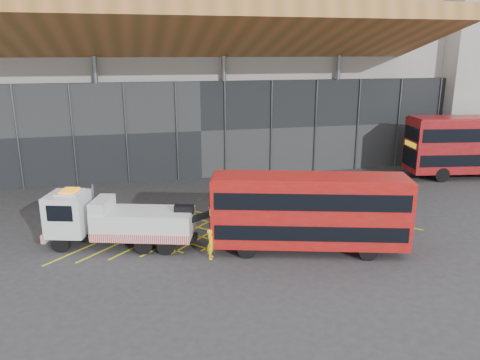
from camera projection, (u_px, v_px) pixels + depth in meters
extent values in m
plane|color=#2D2D30|center=(198.00, 227.00, 28.45)|extent=(120.00, 120.00, 0.00)
cube|color=yellow|center=(116.00, 234.00, 27.39)|extent=(7.16, 7.16, 0.01)
cube|color=yellow|center=(116.00, 234.00, 27.39)|extent=(7.16, 7.16, 0.01)
cube|color=yellow|center=(144.00, 232.00, 27.74)|extent=(7.16, 7.16, 0.01)
cube|color=yellow|center=(144.00, 232.00, 27.74)|extent=(7.16, 7.16, 0.01)
cube|color=yellow|center=(171.00, 229.00, 28.10)|extent=(7.16, 7.16, 0.01)
cube|color=yellow|center=(171.00, 229.00, 28.10)|extent=(7.16, 7.16, 0.01)
cube|color=yellow|center=(198.00, 227.00, 28.45)|extent=(7.16, 7.16, 0.01)
cube|color=yellow|center=(198.00, 227.00, 28.45)|extent=(7.16, 7.16, 0.01)
cube|color=yellow|center=(223.00, 225.00, 28.80)|extent=(7.16, 7.16, 0.01)
cube|color=yellow|center=(223.00, 225.00, 28.80)|extent=(7.16, 7.16, 0.01)
cube|color=yellow|center=(249.00, 223.00, 29.15)|extent=(7.16, 7.16, 0.01)
cube|color=yellow|center=(249.00, 223.00, 29.15)|extent=(7.16, 7.16, 0.01)
cube|color=yellow|center=(273.00, 221.00, 29.50)|extent=(7.16, 7.16, 0.01)
cube|color=yellow|center=(273.00, 221.00, 29.50)|extent=(7.16, 7.16, 0.01)
cube|color=yellow|center=(297.00, 219.00, 29.85)|extent=(7.16, 7.16, 0.01)
cube|color=yellow|center=(297.00, 219.00, 29.85)|extent=(7.16, 7.16, 0.01)
cube|color=yellow|center=(320.00, 217.00, 30.21)|extent=(7.16, 7.16, 0.01)
cube|color=yellow|center=(320.00, 217.00, 30.21)|extent=(7.16, 7.16, 0.01)
cube|color=yellow|center=(343.00, 215.00, 30.56)|extent=(7.16, 7.16, 0.01)
cube|color=yellow|center=(343.00, 215.00, 30.56)|extent=(7.16, 7.16, 0.01)
cube|color=gray|center=(188.00, 66.00, 44.31)|extent=(55.00, 14.00, 18.00)
cube|color=black|center=(200.00, 130.00, 38.80)|extent=(55.00, 0.80, 8.00)
cube|color=olive|center=(178.00, 34.00, 32.89)|extent=(40.00, 11.93, 4.07)
cylinder|color=#595B60|center=(99.00, 122.00, 36.59)|extent=(0.36, 0.36, 10.00)
cylinder|color=#595B60|center=(224.00, 118.00, 38.78)|extent=(0.36, 0.36, 10.00)
cylinder|color=#595B60|center=(336.00, 114.00, 40.98)|extent=(0.36, 0.36, 10.00)
cube|color=black|center=(123.00, 236.00, 25.54)|extent=(8.05, 3.14, 0.30)
cube|color=white|center=(69.00, 214.00, 25.38)|extent=(2.58, 2.64, 2.23)
cube|color=black|center=(49.00, 206.00, 25.33)|extent=(0.58, 1.82, 0.94)
cube|color=red|center=(52.00, 232.00, 25.74)|extent=(0.84, 2.20, 0.47)
cube|color=orange|center=(69.00, 191.00, 25.02)|extent=(1.03, 1.20, 0.10)
cube|color=white|center=(144.00, 223.00, 25.26)|extent=(5.70, 3.57, 1.37)
cube|color=red|center=(139.00, 239.00, 24.34)|extent=(5.11, 1.56, 0.47)
cube|color=white|center=(102.00, 204.00, 25.12)|extent=(1.41, 2.21, 0.60)
cube|color=black|center=(184.00, 209.00, 24.92)|extent=(1.11, 0.70, 0.43)
cube|color=black|center=(200.00, 217.00, 24.98)|extent=(1.88, 0.82, 0.93)
cylinder|color=black|center=(61.00, 243.00, 24.89)|extent=(0.99, 0.56, 0.94)
cylinder|color=black|center=(75.00, 231.00, 26.62)|extent=(0.99, 0.56, 0.94)
cylinder|color=black|center=(166.00, 246.00, 24.57)|extent=(0.99, 0.56, 0.94)
cylinder|color=black|center=(173.00, 233.00, 26.30)|extent=(0.99, 0.56, 0.94)
cylinder|color=#595B60|center=(94.00, 201.00, 26.01)|extent=(0.12, 0.12, 1.88)
cube|color=#9E0F0C|center=(309.00, 211.00, 24.53)|extent=(10.46, 5.05, 3.60)
cube|color=black|center=(309.00, 226.00, 24.75)|extent=(10.09, 5.00, 0.79)
cube|color=black|center=(310.00, 196.00, 24.31)|extent=(10.09, 5.00, 0.88)
cube|color=black|center=(212.00, 223.00, 24.96)|extent=(0.62, 2.02, 1.21)
cube|color=black|center=(212.00, 194.00, 24.53)|extent=(0.62, 2.02, 0.88)
cube|color=yellow|center=(212.00, 208.00, 24.73)|extent=(0.51, 1.61, 0.32)
cube|color=#9E0F0C|center=(311.00, 177.00, 24.04)|extent=(10.22, 4.81, 0.11)
cylinder|color=black|center=(247.00, 249.00, 24.15)|extent=(1.00, 0.53, 0.96)
cylinder|color=black|center=(248.00, 234.00, 26.14)|extent=(1.00, 0.53, 0.96)
cylinder|color=black|center=(368.00, 251.00, 23.88)|extent=(1.00, 0.53, 0.96)
cylinder|color=black|center=(360.00, 236.00, 25.87)|extent=(1.00, 0.53, 0.96)
cube|color=black|center=(409.00, 157.00, 38.96)|extent=(0.46, 2.54, 1.49)
cube|color=black|center=(412.00, 133.00, 38.42)|extent=(0.46, 2.54, 1.09)
cube|color=yellow|center=(410.00, 144.00, 38.67)|extent=(0.38, 2.03, 0.40)
cylinder|color=black|center=(442.00, 175.00, 38.19)|extent=(1.23, 0.53, 1.19)
cylinder|color=black|center=(427.00, 167.00, 40.71)|extent=(1.23, 0.53, 1.19)
imported|color=yellow|center=(211.00, 244.00, 24.02)|extent=(0.54, 0.67, 1.59)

